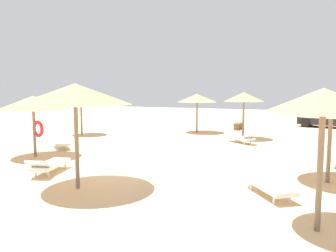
# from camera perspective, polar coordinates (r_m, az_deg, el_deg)

# --- Properties ---
(ground_plane) EXTENTS (80.00, 80.00, 0.00)m
(ground_plane) POSITION_cam_1_polar(r_m,az_deg,el_deg) (12.40, -6.06, -6.86)
(ground_plane) COLOR #DBBA8C
(parasol_0) EXTENTS (3.15, 3.15, 2.99)m
(parasol_0) POSITION_cam_1_polar(r_m,az_deg,el_deg) (9.46, -15.94, 5.36)
(parasol_0) COLOR #75604C
(parasol_0) RESTS_ON ground
(parasol_2) EXTENTS (2.20, 2.20, 2.84)m
(parasol_2) POSITION_cam_1_polar(r_m,az_deg,el_deg) (6.92, 25.55, 3.92)
(parasol_2) COLOR #75604C
(parasol_2) RESTS_ON ground
(parasol_3) EXTENTS (2.27, 2.27, 2.72)m
(parasol_3) POSITION_cam_1_polar(r_m,az_deg,el_deg) (19.41, 13.14, 4.94)
(parasol_3) COLOR #75604C
(parasol_3) RESTS_ON ground
(parasol_4) EXTENTS (2.82, 2.82, 2.76)m
(parasol_4) POSITION_cam_1_polar(r_m,az_deg,el_deg) (10.87, 26.73, 3.48)
(parasol_4) COLOR #75604C
(parasol_4) RESTS_ON ground
(parasol_5) EXTENTS (2.84, 2.84, 2.58)m
(parasol_5) POSITION_cam_1_polar(r_m,az_deg,el_deg) (14.75, -22.54, 3.69)
(parasol_5) COLOR #75604C
(parasol_5) RESTS_ON ground
(parasol_7) EXTENTS (2.63, 2.63, 2.59)m
(parasol_7) POSITION_cam_1_polar(r_m,az_deg,el_deg) (21.91, 5.12, 4.87)
(parasol_7) COLOR #75604C
(parasol_7) RESTS_ON ground
(parasol_8) EXTENTS (2.22, 2.22, 2.74)m
(parasol_8) POSITION_cam_1_polar(r_m,az_deg,el_deg) (21.35, -15.02, 4.85)
(parasol_8) COLOR #75604C
(parasol_8) RESTS_ON ground
(lounger_0) EXTENTS (1.18, 2.02, 0.63)m
(lounger_0) POSITION_cam_1_polar(r_m,az_deg,el_deg) (11.79, -20.14, -6.34)
(lounger_0) COLOR white
(lounger_0) RESTS_ON ground
(lounger_2) EXTENTS (1.67, 1.88, 0.72)m
(lounger_2) POSITION_cam_1_polar(r_m,az_deg,el_deg) (9.29, 16.93, -9.49)
(lounger_2) COLOR white
(lounger_2) RESTS_ON ground
(lounger_3) EXTENTS (1.91, 1.64, 0.67)m
(lounger_3) POSITION_cam_1_polar(r_m,az_deg,el_deg) (17.89, 12.79, -1.96)
(lounger_3) COLOR white
(lounger_3) RESTS_ON ground
(lounger_5) EXTENTS (1.84, 1.67, 0.80)m
(lounger_5) POSITION_cam_1_polar(r_m,az_deg,el_deg) (16.86, -18.36, -2.56)
(lounger_5) COLOR white
(lounger_5) RESTS_ON ground
(bench_0) EXTENTS (0.41, 1.50, 0.49)m
(bench_0) POSITION_cam_1_polar(r_m,az_deg,el_deg) (24.23, 12.19, 0.21)
(bench_0) COLOR brown
(bench_0) RESTS_ON ground
(parked_car) EXTENTS (4.26, 2.60, 1.72)m
(parked_car) POSITION_cam_1_polar(r_m,az_deg,el_deg) (27.78, 25.99, 1.45)
(parked_car) COLOR black
(parked_car) RESTS_ON ground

